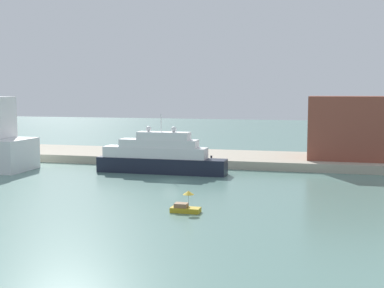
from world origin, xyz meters
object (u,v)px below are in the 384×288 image
Objects in this scene: harbor_building at (348,127)px; mooring_bollard at (211,157)px; large_yacht at (159,157)px; person_figure at (155,152)px; parked_car at (136,153)px; small_motorboat at (185,206)px.

mooring_bollard is at bearing -161.79° from harbor_building.
large_yacht is 32.31× the size of mooring_bollard.
person_figure reaches higher than mooring_bollard.
large_yacht is 13.70× the size of person_figure.
mooring_bollard is (17.31, -2.16, -0.25)m from parked_car.
parked_car is at bearing -171.36° from harbor_building.
mooring_bollard is at bearing -13.51° from person_figure.
parked_car is (-22.58, 41.64, 1.54)m from small_motorboat.
large_yacht reaches higher than person_figure.
harbor_building is 20.39× the size of mooring_bollard.
person_figure is (-40.33, -5.71, -5.61)m from harbor_building.
harbor_building is at bearing 8.64° from parked_car.
small_motorboat is at bearing -66.52° from person_figure.
large_yacht is 6.56× the size of small_motorboat.
harbor_building is at bearing 18.21° from mooring_bollard.
mooring_bollard is (13.27, -3.19, -0.47)m from person_figure.
large_yacht is 5.96× the size of parked_car.
large_yacht is 40.00m from harbor_building.
small_motorboat is at bearing -61.53° from parked_car.
person_figure is (-5.21, 12.77, -0.62)m from large_yacht.
large_yacht is at bearing -152.24° from harbor_building.
harbor_building is (21.79, 48.38, 7.36)m from small_motorboat.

